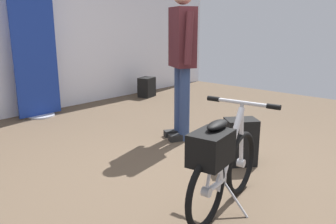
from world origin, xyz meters
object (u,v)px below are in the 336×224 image
at_px(folding_bike_foreground, 221,163).
at_px(visitor_near_wall, 182,53).
at_px(floor_banner_stand, 36,60).
at_px(backpack_on_floor, 240,142).
at_px(handbag_on_floor, 147,87).

bearing_deg(folding_bike_foreground, visitor_near_wall, 49.61).
distance_m(floor_banner_stand, folding_bike_foreground, 3.26).
distance_m(backpack_on_floor, handbag_on_floor, 3.11).
bearing_deg(visitor_near_wall, backpack_on_floor, -103.10).
relative_size(folding_bike_foreground, visitor_near_wall, 0.62).
bearing_deg(backpack_on_floor, handbag_on_floor, 61.56).
relative_size(visitor_near_wall, backpack_on_floor, 3.89).
distance_m(visitor_near_wall, handbag_on_floor, 2.40).
bearing_deg(folding_bike_foreground, floor_banner_stand, 82.56).
xyz_separation_m(floor_banner_stand, folding_bike_foreground, (-0.42, -3.21, -0.42)).
height_order(floor_banner_stand, handbag_on_floor, floor_banner_stand).
bearing_deg(folding_bike_foreground, backpack_on_floor, 22.60).
xyz_separation_m(folding_bike_foreground, handbag_on_floor, (2.30, 3.08, -0.19)).
bearing_deg(floor_banner_stand, folding_bike_foreground, -97.44).
distance_m(folding_bike_foreground, handbag_on_floor, 3.85).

